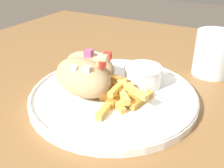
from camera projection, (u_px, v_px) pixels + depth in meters
table at (113, 135)px, 0.54m from camera, size 1.13×1.13×0.75m
plate at (112, 95)px, 0.50m from camera, size 0.32×0.32×0.02m
pita_sandwich_near at (83, 77)px, 0.49m from camera, size 0.15×0.13×0.08m
pita_sandwich_far at (90, 66)px, 0.54m from camera, size 0.13×0.09×0.07m
fries_pile at (118, 92)px, 0.47m from camera, size 0.14×0.13×0.03m
sauce_ramekin at (143, 75)px, 0.51m from camera, size 0.08×0.08×0.04m
water_glass at (213, 55)px, 0.58m from camera, size 0.08×0.08×0.10m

